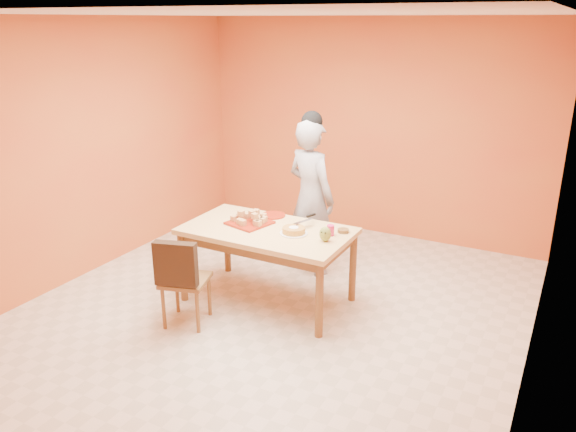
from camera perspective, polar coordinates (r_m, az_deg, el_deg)
The scene contains 17 objects.
floor at distance 5.50m, azimuth -1.45°, elevation -9.54°, with size 5.00×5.00×0.00m, color beige.
ceiling at distance 4.81m, azimuth -1.74°, elevation 19.87°, with size 5.00×5.00×0.00m, color white.
wall_back at distance 7.22m, azimuth 8.34°, elevation 8.72°, with size 4.50×4.50×0.00m, color #C76C2D.
wall_left at distance 6.38m, azimuth -19.59°, elevation 6.41°, with size 5.00×5.00×0.00m, color #C76C2D.
wall_right at distance 4.39m, azimuth 24.94°, elevation 0.18°, with size 5.00×5.00×0.00m, color #C76C2D.
dining_table at distance 5.41m, azimuth -2.11°, elevation -2.24°, with size 1.60×0.90×0.76m.
dining_chair at distance 5.17m, azimuth -10.52°, elevation -6.26°, with size 0.50×0.56×0.87m.
pastry_pile at distance 5.49m, azimuth -3.94°, elevation -0.06°, with size 0.33×0.33×0.11m, color tan, non-canonical shape.
person at distance 6.03m, azimuth 2.34°, elevation 1.89°, with size 0.62×0.41×1.70m, color #9B9B9E.
pastry_platter at distance 5.51m, azimuth -3.92°, elevation -0.70°, with size 0.36×0.36×0.02m, color maroon.
red_dinner_plate at distance 5.72m, azimuth -1.52°, elevation 0.08°, with size 0.25×0.25×0.02m, color maroon.
white_cake_plate at distance 5.25m, azimuth 0.59°, elevation -1.76°, with size 0.26×0.26×0.01m, color white.
sponge_cake at distance 5.24m, azimuth 0.59°, elevation -1.45°, with size 0.22×0.22×0.05m, color gold.
cake_server at distance 5.37m, azimuth 1.57°, elevation -0.55°, with size 0.04×0.23×0.01m, color white.
egg_ornament at distance 5.06m, azimuth 3.80°, elevation -1.84°, with size 0.11×0.09×0.14m, color olive.
magenta_glass at distance 5.21m, azimuth 4.34°, elevation -1.45°, with size 0.07×0.07×0.10m, color #D01F5F.
checker_tin at distance 5.31m, azimuth 5.63°, elevation -1.49°, with size 0.11×0.11×0.03m, color #39210F.
Camera 1 is at (2.38, -4.19, 2.66)m, focal length 35.00 mm.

